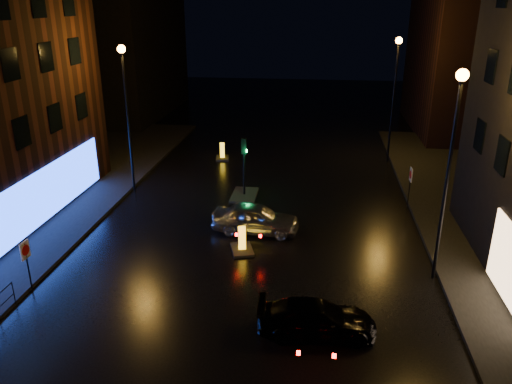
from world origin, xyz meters
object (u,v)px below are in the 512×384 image
at_px(silver_hatchback, 256,218).
at_px(road_sign_right, 411,178).
at_px(bollard_near, 242,246).
at_px(bollard_far, 222,155).
at_px(dark_sedan, 317,319).
at_px(traffic_signal, 244,188).
at_px(road_sign_left, 26,255).

xyz_separation_m(silver_hatchback, road_sign_right, (7.84, 4.10, 0.98)).
bearing_deg(bollard_near, bollard_far, 86.99).
height_order(dark_sedan, bollard_near, bollard_near).
bearing_deg(road_sign_right, traffic_signal, -4.63).
relative_size(bollard_near, road_sign_right, 0.69).
xyz_separation_m(bollard_near, road_sign_left, (-7.60, -4.35, 1.35)).
bearing_deg(bollard_near, traffic_signal, 80.16).
height_order(traffic_signal, bollard_far, traffic_signal).
height_order(traffic_signal, dark_sedan, traffic_signal).
xyz_separation_m(bollard_far, road_sign_left, (-4.07, -18.00, 1.35)).
relative_size(bollard_far, road_sign_right, 0.65).
xyz_separation_m(silver_hatchback, bollard_near, (-0.36, -2.06, -0.45)).
distance_m(bollard_near, road_sign_right, 10.36).
xyz_separation_m(dark_sedan, road_sign_right, (4.78, 11.74, 1.11)).
bearing_deg(traffic_signal, road_sign_left, -121.24).
height_order(traffic_signal, road_sign_right, traffic_signal).
xyz_separation_m(traffic_signal, dark_sedan, (4.32, -12.26, 0.08)).
height_order(bollard_near, bollard_far, bollard_near).
bearing_deg(bollard_far, silver_hatchback, -80.83).
relative_size(bollard_near, bollard_far, 1.07).
distance_m(dark_sedan, bollard_near, 6.55).
bearing_deg(dark_sedan, bollard_near, 27.99).
height_order(traffic_signal, bollard_near, traffic_signal).
relative_size(dark_sedan, bollard_near, 2.55).
height_order(bollard_near, road_sign_left, road_sign_left).
xyz_separation_m(traffic_signal, road_sign_right, (9.10, -0.52, 1.19)).
relative_size(silver_hatchback, bollard_near, 2.67).
distance_m(bollard_far, road_sign_left, 18.50).
bearing_deg(bollard_near, dark_sedan, -76.01).
bearing_deg(road_sign_right, bollard_near, 35.62).
distance_m(bollard_far, road_sign_right, 13.98).
bearing_deg(road_sign_left, traffic_signal, 62.73).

